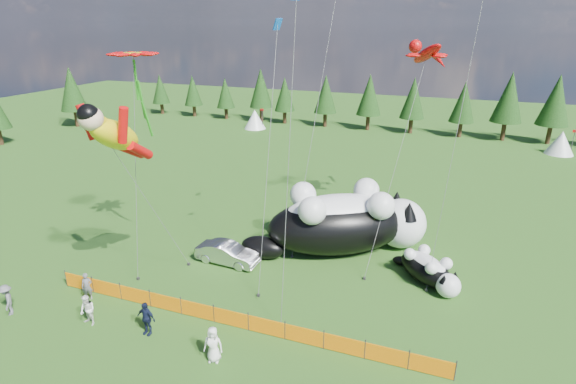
# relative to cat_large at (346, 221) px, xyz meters

# --- Properties ---
(ground) EXTENTS (160.00, 160.00, 0.00)m
(ground) POSITION_rel_cat_large_xyz_m (-3.60, -7.24, -2.23)
(ground) COLOR #10380A
(ground) RESTS_ON ground
(safety_fence) EXTENTS (22.06, 0.06, 1.10)m
(safety_fence) POSITION_rel_cat_large_xyz_m (-3.60, -10.24, -1.73)
(safety_fence) COLOR #262626
(safety_fence) RESTS_ON ground
(tree_line) EXTENTS (90.00, 4.00, 8.00)m
(tree_line) POSITION_rel_cat_large_xyz_m (-3.60, 37.76, 1.77)
(tree_line) COLOR black
(tree_line) RESTS_ON ground
(festival_tents) EXTENTS (50.00, 3.20, 2.80)m
(festival_tents) POSITION_rel_cat_large_xyz_m (7.40, 32.76, -0.83)
(festival_tents) COLOR white
(festival_tents) RESTS_ON ground
(cat_large) EXTENTS (11.83, 8.85, 4.70)m
(cat_large) POSITION_rel_cat_large_xyz_m (0.00, 0.00, 0.00)
(cat_large) COLOR black
(cat_large) RESTS_ON ground
(cat_small) EXTENTS (4.29, 4.15, 1.92)m
(cat_small) POSITION_rel_cat_large_xyz_m (5.69, -2.33, -1.32)
(cat_small) COLOR black
(cat_small) RESTS_ON ground
(car) EXTENTS (4.28, 1.66, 1.39)m
(car) POSITION_rel_cat_large_xyz_m (-6.85, -4.38, -1.54)
(car) COLOR silver
(car) RESTS_ON ground
(spectator_a) EXTENTS (0.71, 0.62, 1.64)m
(spectator_a) POSITION_rel_cat_large_xyz_m (-12.40, -10.84, -1.41)
(spectator_a) COLOR #5D5C62
(spectator_a) RESTS_ON ground
(spectator_b) EXTENTS (0.92, 0.65, 1.73)m
(spectator_b) POSITION_rel_cat_large_xyz_m (-10.64, -12.68, -1.37)
(spectator_b) COLOR white
(spectator_b) RESTS_ON ground
(spectator_c) EXTENTS (1.11, 0.62, 1.84)m
(spectator_c) POSITION_rel_cat_large_xyz_m (-7.32, -12.24, -1.31)
(spectator_c) COLOR black
(spectator_c) RESTS_ON ground
(spectator_d) EXTENTS (1.26, 1.21, 1.79)m
(spectator_d) POSITION_rel_cat_large_xyz_m (-15.37, -13.47, -1.34)
(spectator_d) COLOR #5D5C62
(spectator_d) RESTS_ON ground
(spectator_e) EXTENTS (1.00, 0.78, 1.82)m
(spectator_e) POSITION_rel_cat_large_xyz_m (-3.19, -12.79, -1.32)
(spectator_e) COLOR white
(spectator_e) RESTS_ON ground
(superhero_kite) EXTENTS (4.92, 6.80, 12.04)m
(superhero_kite) POSITION_rel_cat_large_xyz_m (-9.97, -9.66, 7.31)
(superhero_kite) COLOR yellow
(superhero_kite) RESTS_ON ground
(gecko_kite) EXTENTS (4.97, 12.13, 15.64)m
(gecko_kite) POSITION_rel_cat_large_xyz_m (3.74, 5.64, 10.62)
(gecko_kite) COLOR red
(gecko_kite) RESTS_ON ground
(flower_kite) EXTENTS (2.90, 3.82, 13.41)m
(flower_kite) POSITION_rel_cat_large_xyz_m (-11.30, -5.89, 10.81)
(flower_kite) COLOR red
(flower_kite) RESTS_ON ground
(diamond_kite_a) EXTENTS (1.26, 6.26, 15.85)m
(diamond_kite_a) POSITION_rel_cat_large_xyz_m (-4.23, -1.91, 11.64)
(diamond_kite_a) COLOR #0C52B9
(diamond_kite_a) RESTS_ON ground
(diamond_kite_c) EXTENTS (0.73, 3.62, 16.85)m
(diamond_kite_c) POSITION_rel_cat_large_xyz_m (-1.40, -6.65, 12.97)
(diamond_kite_c) COLOR #0C52B9
(diamond_kite_c) RESTS_ON ground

